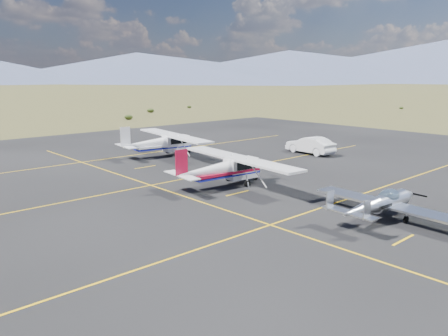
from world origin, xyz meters
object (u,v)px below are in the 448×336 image
aircraft_plain (163,142)px  sedan (310,145)px  aircraft_low_wing (382,203)px  aircraft_cessna (226,168)px

aircraft_plain → sedan: size_ratio=2.36×
aircraft_low_wing → aircraft_cessna: bearing=99.7°
aircraft_cessna → aircraft_plain: aircraft_plain is taller
aircraft_cessna → aircraft_low_wing: bearing=-77.8°
aircraft_plain → aircraft_low_wing: bearing=-87.0°
aircraft_cessna → aircraft_plain: 12.73m
aircraft_low_wing → aircraft_plain: (2.01, 23.04, 0.43)m
aircraft_low_wing → sedan: size_ratio=1.72×
aircraft_low_wing → aircraft_plain: size_ratio=0.73×
aircraft_cessna → sedan: size_ratio=2.28×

